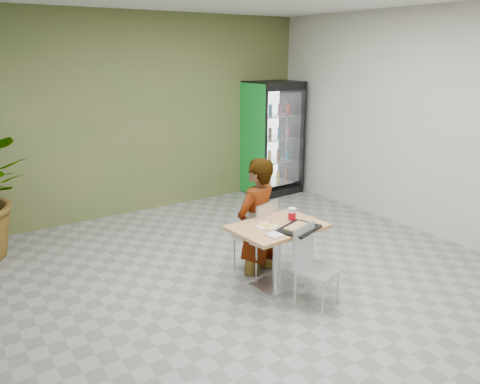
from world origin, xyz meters
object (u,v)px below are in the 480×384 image
Objects in this scene: seated_woman at (256,228)px; beverage_fridge at (273,138)px; dining_table at (277,243)px; chair_far at (260,231)px; cafeteria_tray at (299,229)px; chair_near at (310,260)px; soda_cup at (292,215)px.

seated_woman is 3.43m from beverage_fridge.
dining_table is 0.44m from chair_far.
cafeteria_tray reaches higher than dining_table.
dining_table is 0.49m from chair_near.
cafeteria_tray is (0.10, -0.23, 0.23)m from dining_table.
beverage_fridge is at bearing 56.55° from cafeteria_tray.
seated_woman reaches higher than dining_table.
soda_cup is (0.14, 0.48, 0.32)m from chair_near.
soda_cup reaches higher than cafeteria_tray.
dining_table is 0.61× the size of seated_woman.
chair_near is 0.36m from cafeteria_tray.
chair_far is 3.44m from beverage_fridge.
seated_woman is 0.83× the size of beverage_fridge.
beverage_fridge is at bearing 40.53° from chair_near.
seated_woman is 0.74m from cafeteria_tray.
cafeteria_tray is (0.02, -0.67, 0.24)m from chair_far.
seated_woman is (-0.03, 0.04, 0.03)m from chair_far.
dining_table is 6.44× the size of soda_cup.
soda_cup reaches higher than chair_near.
chair_near is at bearing -125.14° from beverage_fridge.
chair_near reaches higher than dining_table.
dining_table is 0.34m from cafeteria_tray.
chair_far is 5.56× the size of soda_cup.
soda_cup is 3.69m from beverage_fridge.
chair_far is 0.71m from cafeteria_tray.
dining_table is at bearing 62.56° from chair_far.
chair_near is 0.60m from soda_cup.
chair_near is at bearing -99.97° from cafeteria_tray.
beverage_fridge reaches higher than chair_far.
chair_near is at bearing -82.99° from dining_table.
beverage_fridge is (2.17, 3.28, 0.27)m from cafeteria_tray.
beverage_fridge is at bearing 53.31° from dining_table.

